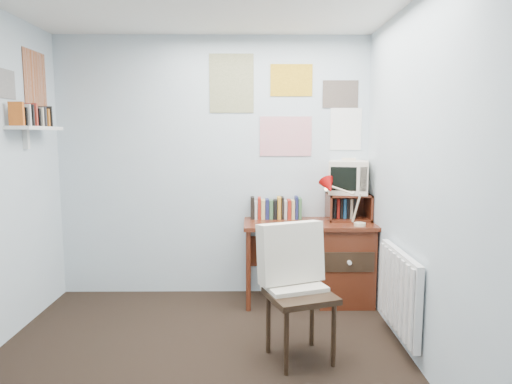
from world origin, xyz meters
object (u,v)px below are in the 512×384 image
at_px(tv_riser, 348,207).
at_px(radiator, 399,291).
at_px(desk_lamp, 360,205).
at_px(crt_tv, 349,176).
at_px(desk_chair, 300,296).
at_px(desk, 337,259).
at_px(wall_shelf, 35,128).

bearing_deg(tv_riser, radiator, -80.72).
relative_size(desk_lamp, crt_tv, 1.05).
bearing_deg(crt_tv, desk_chair, -101.76).
relative_size(desk_lamp, radiator, 0.47).
height_order(desk, radiator, desk).
distance_m(tv_riser, crt_tv, 0.30).
bearing_deg(radiator, desk_lamp, 99.59).
distance_m(desk_lamp, crt_tv, 0.39).
xyz_separation_m(tv_riser, radiator, (0.17, -1.04, -0.47)).
bearing_deg(tv_riser, crt_tv, 93.72).
bearing_deg(desk_lamp, crt_tv, 105.70).
height_order(tv_riser, wall_shelf, wall_shelf).
xyz_separation_m(desk, wall_shelf, (-2.57, -0.38, 1.21)).
xyz_separation_m(desk, crt_tv, (0.12, 0.13, 0.77)).
bearing_deg(desk, radiator, -72.76).
bearing_deg(desk, crt_tv, 48.04).
bearing_deg(desk_lamp, tv_riser, 106.00).
bearing_deg(radiator, wall_shelf, 169.11).
distance_m(desk, tv_riser, 0.51).
xyz_separation_m(desk_chair, radiator, (0.75, 0.20, -0.04)).
height_order(desk_chair, desk_lamp, desk_lamp).
height_order(tv_riser, radiator, tv_riser).
distance_m(crt_tv, radiator, 1.32).
bearing_deg(desk, wall_shelf, -171.60).
bearing_deg(wall_shelf, radiator, -10.89).
bearing_deg(desk_lamp, wall_shelf, -168.32).
height_order(crt_tv, radiator, crt_tv).
height_order(desk_lamp, crt_tv, crt_tv).
bearing_deg(wall_shelf, desk, 8.40).
xyz_separation_m(crt_tv, radiator, (0.17, -1.06, -0.76)).
height_order(desk_lamp, tv_riser, desk_lamp).
distance_m(desk, desk_lamp, 0.60).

